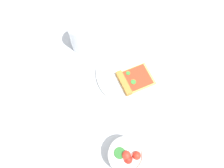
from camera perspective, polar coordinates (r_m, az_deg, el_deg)
ground_plane at (r=0.74m, az=4.42°, el=-1.86°), size 2.40×2.40×0.00m
plate at (r=0.77m, az=5.11°, el=2.94°), size 0.25×0.25×0.01m
pizza_slice_main at (r=0.74m, az=5.44°, el=1.10°), size 0.11×0.09×0.02m
salad_bowl at (r=0.65m, az=3.64°, el=-18.18°), size 0.10×0.10×0.08m
soda_glass at (r=0.79m, az=-7.93°, el=12.18°), size 0.08×0.08×0.12m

